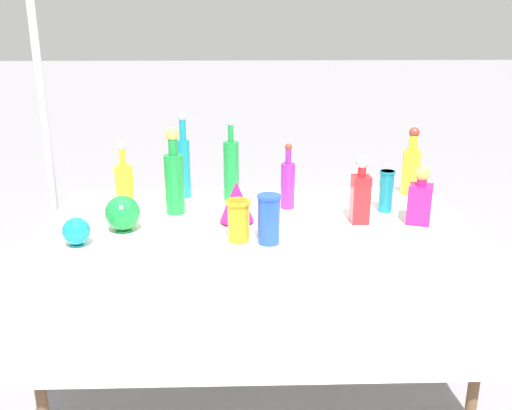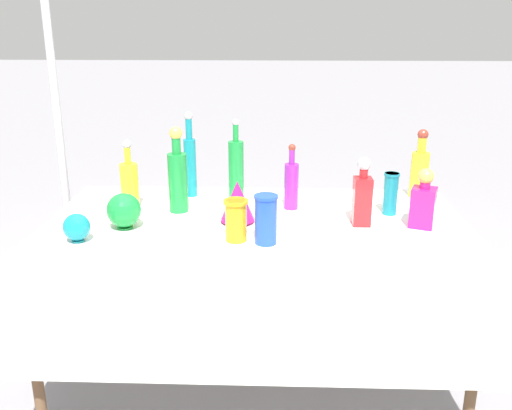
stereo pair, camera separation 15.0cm
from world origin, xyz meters
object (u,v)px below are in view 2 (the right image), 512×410
at_px(tall_bottle_3, 190,162).
at_px(slender_vase_2, 266,218).
at_px(tall_bottle_1, 420,170).
at_px(cardboard_box_behind_left, 215,251).
at_px(slender_vase_0, 391,192).
at_px(tall_bottle_2, 129,183).
at_px(tall_bottle_0, 236,169).
at_px(square_decanter_1, 362,196).
at_px(canopy_pole, 61,152).
at_px(fluted_vase_0, 237,201).
at_px(cardboard_box_behind_right, 322,245).
at_px(tall_bottle_4, 291,184).
at_px(square_decanter_0, 423,202).
at_px(round_bowl_1, 124,210).
at_px(round_bowl_0, 77,227).
at_px(tall_bottle_5, 178,177).
at_px(slender_vase_1, 236,219).

height_order(tall_bottle_3, slender_vase_2, tall_bottle_3).
height_order(tall_bottle_1, cardboard_box_behind_left, tall_bottle_1).
bearing_deg(slender_vase_0, tall_bottle_2, 177.68).
bearing_deg(tall_bottle_3, tall_bottle_0, -15.89).
xyz_separation_m(tall_bottle_1, square_decanter_1, (-0.35, -0.42, -0.01)).
xyz_separation_m(tall_bottle_2, canopy_pole, (-0.51, 0.52, 0.03)).
height_order(slender_vase_0, fluted_vase_0, slender_vase_0).
height_order(tall_bottle_0, cardboard_box_behind_right, tall_bottle_0).
xyz_separation_m(tall_bottle_0, tall_bottle_4, (0.27, -0.12, -0.04)).
height_order(tall_bottle_4, slender_vase_2, tall_bottle_4).
distance_m(tall_bottle_0, tall_bottle_2, 0.52).
bearing_deg(slender_vase_0, cardboard_box_behind_right, 101.98).
distance_m(tall_bottle_4, square_decanter_0, 0.61).
bearing_deg(square_decanter_0, round_bowl_1, -176.97).
height_order(round_bowl_0, cardboard_box_behind_right, round_bowl_0).
bearing_deg(slender_vase_0, fluted_vase_0, -168.95).
height_order(tall_bottle_0, tall_bottle_1, tall_bottle_0).
relative_size(slender_vase_2, round_bowl_1, 1.30).
xyz_separation_m(tall_bottle_3, square_decanter_1, (0.81, -0.40, -0.05)).
relative_size(tall_bottle_2, cardboard_box_behind_right, 0.52).
distance_m(tall_bottle_0, tall_bottle_5, 0.32).
relative_size(tall_bottle_0, cardboard_box_behind_right, 0.64).
bearing_deg(tall_bottle_1, tall_bottle_4, -162.23).
distance_m(tall_bottle_0, round_bowl_1, 0.62).
bearing_deg(square_decanter_0, slender_vase_0, 124.65).
bearing_deg(round_bowl_0, slender_vase_1, 3.16).
height_order(square_decanter_0, canopy_pole, canopy_pole).
relative_size(tall_bottle_2, square_decanter_0, 1.26).
bearing_deg(square_decanter_1, fluted_vase_0, 178.76).
height_order(tall_bottle_1, round_bowl_0, tall_bottle_1).
bearing_deg(slender_vase_0, round_bowl_1, -169.10).
relative_size(tall_bottle_4, cardboard_box_behind_left, 0.77).
xyz_separation_m(tall_bottle_1, slender_vase_0, (-0.19, -0.27, -0.03)).
bearing_deg(cardboard_box_behind_right, slender_vase_1, -109.05).
bearing_deg(round_bowl_1, tall_bottle_0, 41.94).
relative_size(square_decanter_0, canopy_pole, 0.11).
distance_m(tall_bottle_2, slender_vase_2, 0.79).
bearing_deg(tall_bottle_3, square_decanter_0, -20.93).
xyz_separation_m(tall_bottle_0, tall_bottle_1, (0.92, 0.09, -0.02)).
bearing_deg(square_decanter_1, tall_bottle_4, 145.02).
height_order(slender_vase_0, slender_vase_1, slender_vase_0).
height_order(round_bowl_0, round_bowl_1, round_bowl_1).
bearing_deg(fluted_vase_0, tall_bottle_1, 24.60).
relative_size(tall_bottle_1, round_bowl_1, 2.21).
height_order(slender_vase_0, cardboard_box_behind_right, slender_vase_0).
height_order(tall_bottle_3, tall_bottle_4, tall_bottle_3).
height_order(tall_bottle_2, slender_vase_0, tall_bottle_2).
relative_size(round_bowl_0, cardboard_box_behind_right, 0.19).
distance_m(tall_bottle_0, slender_vase_2, 0.59).
height_order(tall_bottle_1, tall_bottle_4, tall_bottle_1).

